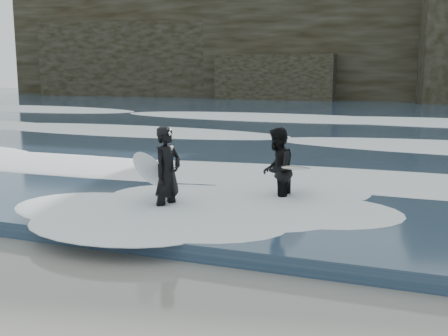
{
  "coord_description": "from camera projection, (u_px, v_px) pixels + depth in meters",
  "views": [
    {
      "loc": [
        4.75,
        -4.65,
        3.04
      ],
      "look_at": [
        0.78,
        5.84,
        1.0
      ],
      "focal_mm": 45.0,
      "sensor_mm": 36.0,
      "label": 1
    }
  ],
  "objects": [
    {
      "name": "sea",
      "position": [
        350.0,
        116.0,
        33.14
      ],
      "size": [
        90.0,
        52.0,
        0.3
      ],
      "primitive_type": "cube",
      "color": "#25394F",
      "rests_on": "ground"
    },
    {
      "name": "foam_far",
      "position": [
        339.0,
        116.0,
        29.4
      ],
      "size": [
        60.0,
        4.8,
        0.3
      ],
      "primitive_type": "ellipsoid",
      "color": "white",
      "rests_on": "sea"
    },
    {
      "name": "foam_near",
      "position": [
        239.0,
        168.0,
        14.69
      ],
      "size": [
        60.0,
        3.2,
        0.2
      ],
      "primitive_type": "ellipsoid",
      "color": "white",
      "rests_on": "sea"
    },
    {
      "name": "surfer_left",
      "position": [
        164.0,
        174.0,
        11.07
      ],
      "size": [
        1.23,
        1.94,
        1.89
      ],
      "color": "black",
      "rests_on": "ground"
    },
    {
      "name": "headland",
      "position": [
        381.0,
        43.0,
        47.91
      ],
      "size": [
        70.0,
        9.0,
        10.0
      ],
      "primitive_type": "cube",
      "color": "black",
      "rests_on": "ground"
    },
    {
      "name": "surfer_right",
      "position": [
        278.0,
        170.0,
        11.78
      ],
      "size": [
        1.04,
        1.86,
        1.78
      ],
      "color": "black",
      "rests_on": "ground"
    },
    {
      "name": "foam_mid",
      "position": [
        300.0,
        137.0,
        21.12
      ],
      "size": [
        60.0,
        4.0,
        0.24
      ],
      "primitive_type": "ellipsoid",
      "color": "white",
      "rests_on": "sea"
    }
  ]
}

